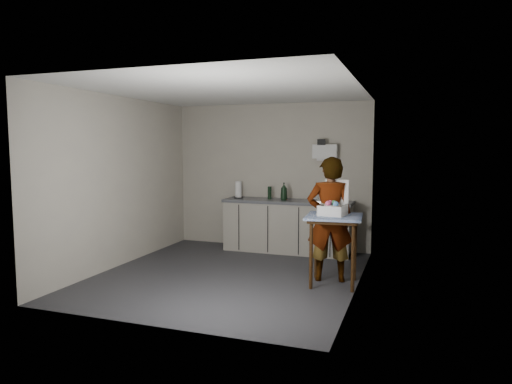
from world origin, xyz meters
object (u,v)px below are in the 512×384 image
(kitchen_counter, at_px, (288,227))
(bakery_box, at_px, (333,207))
(standing_man, at_px, (330,219))
(dark_bottle, at_px, (270,193))
(paper_towel, at_px, (238,190))
(soap_bottle, at_px, (284,191))
(soda_can, at_px, (285,196))
(side_table, at_px, (334,224))
(dish_rack, at_px, (327,198))

(kitchen_counter, height_order, bakery_box, bakery_box)
(standing_man, relative_size, dark_bottle, 7.58)
(dark_bottle, height_order, paper_towel, paper_towel)
(standing_man, relative_size, soap_bottle, 5.52)
(soda_can, relative_size, paper_towel, 0.46)
(soda_can, distance_m, bakery_box, 1.97)
(soap_bottle, bearing_deg, bakery_box, -54.46)
(soap_bottle, relative_size, dark_bottle, 1.37)
(side_table, distance_m, soap_bottle, 1.98)
(soda_can, distance_m, dark_bottle, 0.29)
(side_table, bearing_deg, soda_can, 119.83)
(paper_towel, distance_m, bakery_box, 2.57)
(kitchen_counter, bearing_deg, paper_towel, 179.52)
(kitchen_counter, distance_m, bakery_box, 2.04)
(standing_man, distance_m, dark_bottle, 2.03)
(dark_bottle, height_order, dish_rack, dish_rack)
(soda_can, bearing_deg, soap_bottle, -90.57)
(standing_man, height_order, dark_bottle, standing_man)
(standing_man, distance_m, soap_bottle, 1.78)
(kitchen_counter, xyz_separation_m, side_table, (1.09, -1.66, 0.38))
(kitchen_counter, xyz_separation_m, bakery_box, (1.06, -1.63, 0.61))
(kitchen_counter, distance_m, dark_bottle, 0.69)
(soap_bottle, xyz_separation_m, paper_towel, (-0.87, 0.07, -0.01))
(kitchen_counter, bearing_deg, bakery_box, -56.81)
(soda_can, bearing_deg, paper_towel, 179.69)
(soap_bottle, relative_size, dish_rack, 0.78)
(side_table, xyz_separation_m, soda_can, (-1.14, 1.67, 0.17))
(side_table, relative_size, standing_man, 0.55)
(paper_towel, bearing_deg, bakery_box, -39.43)
(side_table, distance_m, dish_rack, 1.70)
(kitchen_counter, distance_m, soda_can, 0.55)
(soap_bottle, relative_size, soda_can, 2.23)
(side_table, distance_m, bakery_box, 0.23)
(kitchen_counter, bearing_deg, side_table, -56.81)
(soda_can, bearing_deg, bakery_box, -55.62)
(bakery_box, bearing_deg, kitchen_counter, 130.11)
(standing_man, relative_size, paper_towel, 5.62)
(kitchen_counter, bearing_deg, dish_rack, -1.95)
(kitchen_counter, distance_m, paper_towel, 1.12)
(side_table, xyz_separation_m, soap_bottle, (-1.14, 1.60, 0.25))
(soap_bottle, bearing_deg, dark_bottle, 162.67)
(kitchen_counter, xyz_separation_m, dark_bottle, (-0.34, 0.02, 0.60))
(standing_man, bearing_deg, dark_bottle, -61.28)
(dish_rack, bearing_deg, paper_towel, 178.89)
(kitchen_counter, xyz_separation_m, soap_bottle, (-0.05, -0.07, 0.64))
(side_table, distance_m, dark_bottle, 2.22)
(standing_man, bearing_deg, kitchen_counter, -68.90)
(bakery_box, bearing_deg, side_table, -49.95)
(standing_man, height_order, dish_rack, standing_man)
(soda_can, xyz_separation_m, bakery_box, (1.11, -1.63, 0.05))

